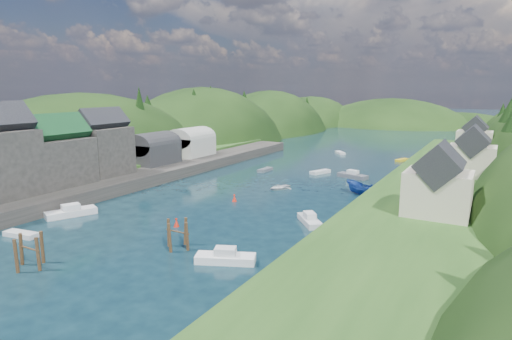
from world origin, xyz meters
The scene contains 15 objects.
ground centered at (0.00, 50.00, 0.00)m, with size 600.00×600.00×0.00m, color black.
hillside_left centered at (-45.00, 75.00, -8.03)m, with size 44.00×245.56×52.00m.
far_hills centered at (1.22, 174.01, -10.80)m, with size 103.00×68.00×44.00m.
hill_trees centered at (-0.61, 64.86, 11.12)m, with size 92.19×149.78×12.09m.
quay_left centered at (-24.00, 20.00, 1.00)m, with size 12.00×110.00×2.00m, color #2D2B28.
terrace_left_grass centered at (-31.00, 20.00, 1.25)m, with size 12.00×110.00×2.50m, color #234719.
quayside_buildings centered at (-26.00, 6.39, 7.09)m, with size 8.00×35.84×12.90m.
boat_sheds centered at (-26.00, 39.00, 5.27)m, with size 7.00×21.00×7.50m.
terrace_right centered at (25.00, 40.00, 1.20)m, with size 16.00×120.00×2.40m, color #234719.
right_bank_cottages centered at (28.00, 48.33, 5.84)m, with size 9.00×59.24×8.41m.
piling_cluster_near centered at (-4.76, -6.57, 1.31)m, with size 3.09×2.89×3.77m.
piling_cluster_far centered at (4.09, 4.12, 1.24)m, with size 2.99×2.82×3.62m.
channel_buoy_near centered at (-0.70, 9.57, 0.48)m, with size 0.70×0.70×1.10m.
channel_buoy_far centered at (-0.88, 23.01, 0.48)m, with size 0.70×0.70×1.10m.
moored_boats centered at (4.74, 29.98, 0.56)m, with size 35.05×80.59×2.19m.
Camera 1 is at (32.28, -28.95, 16.63)m, focal length 30.00 mm.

